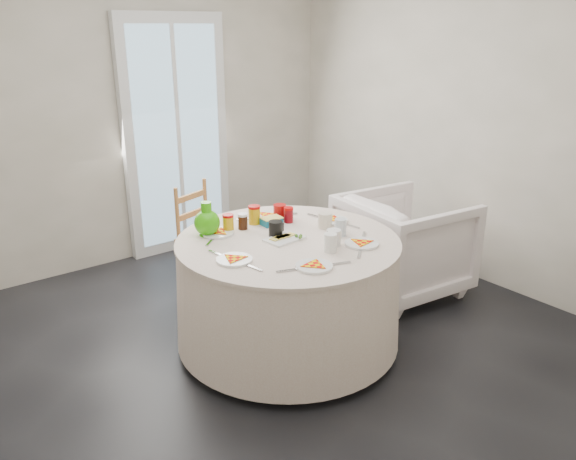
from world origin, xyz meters
TOP-DOWN VIEW (x-y plane):
  - floor at (0.00, 0.00)m, footprint 4.00×4.00m
  - wall_back at (0.00, 2.00)m, footprint 4.00×0.02m
  - wall_right at (2.00, 0.00)m, footprint 0.02×4.00m
  - glass_door at (0.40, 1.95)m, footprint 1.00×0.08m
  - table at (0.11, -0.05)m, footprint 1.43×1.43m
  - wooden_chair at (0.15, 1.04)m, footprint 0.47×0.46m
  - armchair at (1.30, 0.03)m, footprint 0.88×0.92m
  - place_settings at (0.11, -0.05)m, footprint 1.43×1.43m
  - jar_cluster at (0.09, 0.26)m, footprint 0.51×0.33m
  - butter_tub at (0.19, 0.24)m, footprint 0.14×0.11m
  - green_pitcher at (-0.24, 0.33)m, footprint 0.17×0.17m
  - cheese_platter at (0.09, -0.04)m, footprint 0.25×0.17m
  - mugs_glasses at (0.26, -0.07)m, footprint 0.71×0.71m

SIDE VIEW (x-z plane):
  - floor at x=0.00m, z-range 0.00..0.00m
  - table at x=0.11m, z-range 0.01..0.74m
  - armchair at x=1.30m, z-range -0.04..0.82m
  - wooden_chair at x=0.15m, z-range 0.05..0.89m
  - place_settings at x=0.11m, z-range 0.76..0.78m
  - cheese_platter at x=0.09m, z-range 0.76..0.79m
  - butter_tub at x=0.19m, z-range 0.76..0.81m
  - mugs_glasses at x=0.26m, z-range 0.75..0.87m
  - jar_cluster at x=0.09m, z-range 0.75..0.89m
  - green_pitcher at x=-0.24m, z-range 0.76..0.98m
  - glass_door at x=0.40m, z-range 0.00..2.10m
  - wall_back at x=0.00m, z-range 0.00..2.60m
  - wall_right at x=2.00m, z-range 0.00..2.60m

